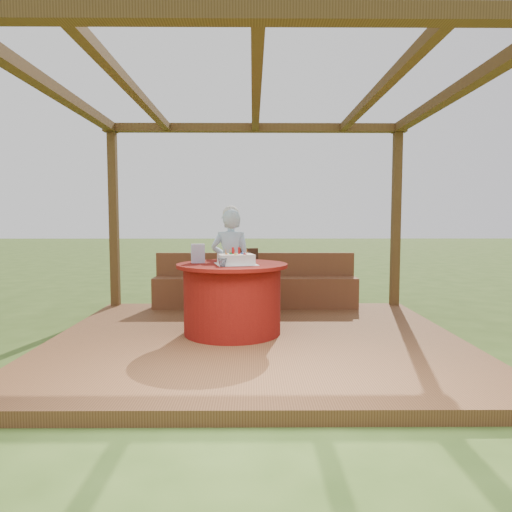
# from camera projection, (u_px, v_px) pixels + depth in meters

# --- Properties ---
(ground) EXTENTS (60.00, 60.00, 0.00)m
(ground) POSITION_uv_depth(u_px,v_px,m) (256.00, 347.00, 5.11)
(ground) COLOR #35511B
(ground) RESTS_ON ground
(deck) EXTENTS (4.50, 4.00, 0.12)m
(deck) POSITION_uv_depth(u_px,v_px,m) (256.00, 341.00, 5.10)
(deck) COLOR brown
(deck) RESTS_ON ground
(pergola) EXTENTS (4.50, 4.00, 2.72)m
(pergola) POSITION_uv_depth(u_px,v_px,m) (256.00, 128.00, 4.92)
(pergola) COLOR brown
(pergola) RESTS_ON deck
(bench) EXTENTS (3.00, 0.42, 0.80)m
(bench) POSITION_uv_depth(u_px,v_px,m) (255.00, 289.00, 6.79)
(bench) COLOR brown
(bench) RESTS_ON deck
(table) EXTENTS (1.26, 1.26, 0.80)m
(table) POSITION_uv_depth(u_px,v_px,m) (232.00, 298.00, 5.21)
(table) COLOR maroon
(table) RESTS_ON deck
(chair) EXTENTS (0.58, 0.58, 0.90)m
(chair) POSITION_uv_depth(u_px,v_px,m) (246.00, 277.00, 6.30)
(chair) COLOR #361D11
(chair) RESTS_ON deck
(elderly_woman) EXTENTS (0.56, 0.40, 1.48)m
(elderly_woman) POSITION_uv_depth(u_px,v_px,m) (231.00, 263.00, 5.93)
(elderly_woman) COLOR #A3D0F2
(elderly_woman) RESTS_ON deck
(birthday_cake) EXTENTS (0.52, 0.52, 0.19)m
(birthday_cake) POSITION_uv_depth(u_px,v_px,m) (236.00, 259.00, 5.08)
(birthday_cake) COLOR white
(birthday_cake) RESTS_ON table
(gift_bag) EXTENTS (0.17, 0.12, 0.22)m
(gift_bag) POSITION_uv_depth(u_px,v_px,m) (198.00, 253.00, 5.25)
(gift_bag) COLOR #F19CD4
(gift_bag) RESTS_ON table
(drinking_glass) EXTENTS (0.13, 0.13, 0.09)m
(drinking_glass) POSITION_uv_depth(u_px,v_px,m) (223.00, 263.00, 4.84)
(drinking_glass) COLOR white
(drinking_glass) RESTS_ON table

